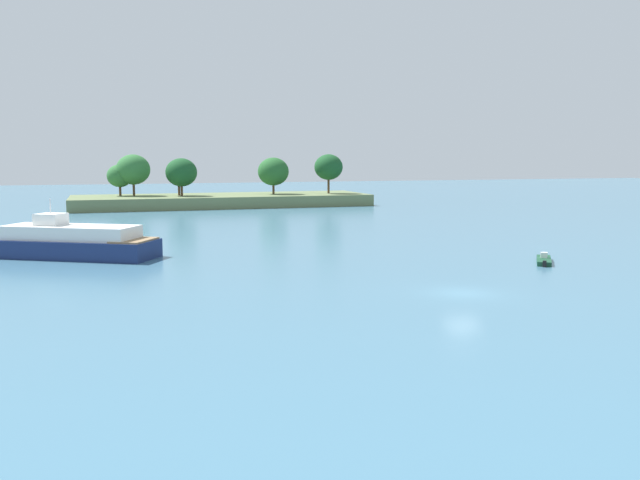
{
  "coord_description": "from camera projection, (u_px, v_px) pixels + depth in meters",
  "views": [
    {
      "loc": [
        -23.63,
        -40.49,
        9.47
      ],
      "look_at": [
        -3.21,
        22.34,
        1.2
      ],
      "focal_mm": 37.6,
      "sensor_mm": 36.0,
      "label": 1
    }
  ],
  "objects": [
    {
      "name": "small_motorboat",
      "position": [
        544.0,
        260.0,
        59.93
      ],
      "size": [
        3.69,
        4.53,
        0.89
      ],
      "color": "#19472D",
      "rests_on": "ground"
    },
    {
      "name": "ground_plane",
      "position": [
        463.0,
        293.0,
        46.63
      ],
      "size": [
        400.0,
        400.0,
        0.0
      ],
      "primitive_type": "plane",
      "color": "teal"
    },
    {
      "name": "white_riverboat",
      "position": [
        71.0,
        242.0,
        63.01
      ],
      "size": [
        16.48,
        12.47,
        5.52
      ],
      "color": "navy",
      "rests_on": "ground"
    },
    {
      "name": "treeline_island",
      "position": [
        219.0,
        192.0,
        127.68
      ],
      "size": [
        55.39,
        17.04,
        9.89
      ],
      "color": "#66754C",
      "rests_on": "ground"
    }
  ]
}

